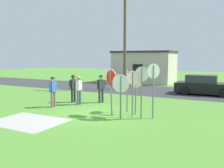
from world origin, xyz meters
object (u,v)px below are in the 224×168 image
Objects in this scene: stop_sign_low_front at (127,83)px; stop_sign_nearest at (121,88)px; stop_sign_far_back at (133,86)px; person_on_left at (73,86)px; stop_sign_leaning_right at (142,84)px; person_holding_notes at (79,88)px; utility_pole at (125,39)px; parked_car_on_street at (204,86)px; stop_sign_leaning_left at (111,83)px; stop_sign_tallest at (153,82)px; stop_sign_rear_left at (136,88)px; person_with_sunhat at (53,90)px; person_in_teal at (101,87)px.

stop_sign_low_front reaches higher than stop_sign_nearest.
stop_sign_far_back is 5.14m from person_on_left.
stop_sign_leaning_right is 4.76m from person_holding_notes.
utility_pole is 3.51× the size of stop_sign_leaning_right.
parked_car_on_street is at bearing 46.31° from person_on_left.
person_on_left is (-3.79, 1.99, -0.58)m from stop_sign_leaning_left.
stop_sign_leaning_left is 1.32× the size of person_on_left.
stop_sign_leaning_left is at bearing -108.70° from parked_car_on_street.
stop_sign_tallest reaches higher than stop_sign_leaning_right.
stop_sign_rear_left is (0.58, -0.26, -0.19)m from stop_sign_low_front.
parked_car_on_street is 1.90× the size of stop_sign_leaning_left.
stop_sign_leaning_right is 1.40× the size of person_holding_notes.
stop_sign_tallest is 1.22m from stop_sign_rear_left.
stop_sign_low_front is 1.06× the size of stop_sign_nearest.
person_with_sunhat is (-0.87, -1.28, -0.03)m from person_holding_notes.
person_in_teal is at bearing 53.94° from person_holding_notes.
stop_sign_far_back is at bearing -103.15° from parked_car_on_street.
stop_sign_rear_left is at bearing 7.05° from person_with_sunhat.
stop_sign_leaning_right is 1.16× the size of stop_sign_nearest.
stop_sign_low_front is 1.27× the size of person_in_teal.
stop_sign_leaning_left is (-1.51, -0.19, -0.06)m from stop_sign_leaning_right.
person_with_sunhat is (-3.89, 0.24, -0.60)m from stop_sign_leaning_left.
stop_sign_rear_left is (0.26, 1.20, -0.11)m from stop_sign_nearest.
utility_pole is at bearing 117.06° from stop_sign_far_back.
stop_sign_leaning_left is 1.10× the size of stop_sign_nearest.
stop_sign_rear_left reaches higher than person_holding_notes.
person_with_sunhat is at bearing -168.64° from stop_sign_low_front.
utility_pole is 4.31× the size of stop_sign_rear_left.
parked_car_on_street is at bearing 75.80° from stop_sign_nearest.
stop_sign_leaning_right is at bearing 7.29° from stop_sign_leaning_left.
stop_sign_low_front is at bearing -12.12° from person_on_left.
person_with_sunhat is (-0.36, -8.95, -3.46)m from utility_pole.
stop_sign_leaning_left reaches higher than person_in_teal.
stop_sign_nearest is (-0.33, -0.62, -0.08)m from stop_sign_far_back.
utility_pole reaches higher than stop_sign_low_front.
stop_sign_tallest reaches higher than person_on_left.
stop_sign_far_back is (-2.10, -8.97, 0.82)m from parked_car_on_street.
stop_sign_far_back reaches higher than parked_car_on_street.
person_with_sunhat is (-5.40, 0.04, -0.66)m from stop_sign_leaning_right.
utility_pole reaches higher than parked_car_on_street.
stop_sign_far_back is 0.61m from stop_sign_rear_left.
person_with_sunhat is at bearing 172.49° from stop_sign_nearest.
stop_sign_nearest is at bearing -7.51° from person_with_sunhat.
stop_sign_nearest is at bearing -47.02° from person_in_teal.
stop_sign_nearest is at bearing -150.59° from stop_sign_tallest.
stop_sign_far_back is 1.28× the size of person_in_teal.
stop_sign_far_back is 0.50m from stop_sign_leaning_right.
utility_pole is at bearing -179.70° from parked_car_on_street.
person_with_sunhat is at bearing -172.95° from stop_sign_rear_left.
utility_pole is 1.96× the size of parked_car_on_street.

